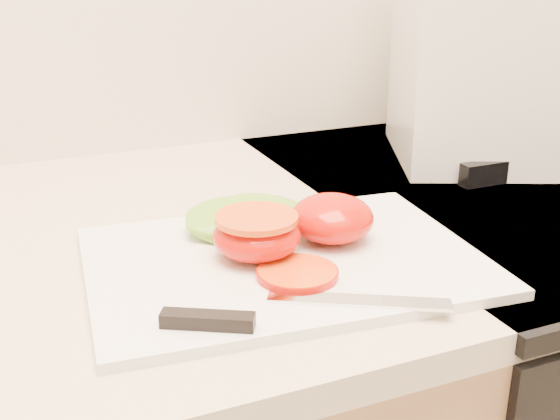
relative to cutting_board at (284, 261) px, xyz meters
name	(u,v)px	position (x,y,z in m)	size (l,w,h in m)	color
cutting_board	(284,261)	(0.00, 0.00, 0.00)	(0.38, 0.27, 0.01)	silver
tomato_half_dome	(332,218)	(0.06, 0.02, 0.03)	(0.09, 0.09, 0.05)	#BB1900
tomato_half_cut	(257,234)	(-0.02, 0.01, 0.03)	(0.09, 0.09, 0.04)	#BB1900
tomato_slice_0	(297,273)	(-0.01, -0.04, 0.01)	(0.07, 0.07, 0.01)	orange
lettuce_leaf_0	(247,218)	(-0.01, 0.08, 0.02)	(0.14, 0.09, 0.03)	#77AC2D
knife	(269,312)	(-0.06, -0.10, 0.01)	(0.24, 0.09, 0.01)	silver
appliance	(474,53)	(0.39, 0.24, 0.15)	(0.20, 0.25, 0.30)	silver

